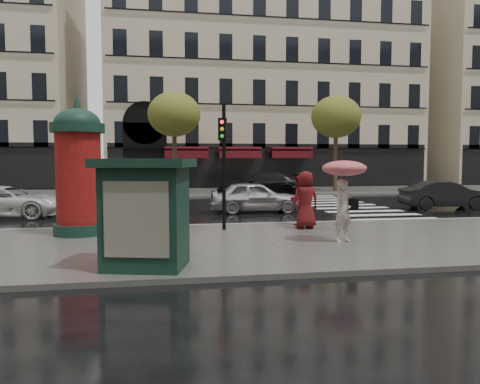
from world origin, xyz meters
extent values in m
plane|color=black|center=(0.00, 0.00, 0.00)|extent=(160.00, 160.00, 0.00)
cube|color=#474744|center=(0.00, -0.50, 0.06)|extent=(90.00, 7.00, 0.12)
cube|color=#474744|center=(0.00, 19.00, 0.06)|extent=(90.00, 6.00, 0.12)
cube|color=slate|center=(0.00, 3.00, 0.07)|extent=(90.00, 0.25, 0.14)
cube|color=slate|center=(0.00, 16.00, 0.07)|extent=(90.00, 0.25, 0.14)
cube|color=silver|center=(6.00, 9.60, 0.01)|extent=(3.60, 11.75, 0.01)
cube|color=#B7A88C|center=(6.00, 30.00, 10.00)|extent=(26.00, 14.00, 20.00)
cylinder|color=#38281C|center=(-2.00, 18.00, 2.60)|extent=(0.28, 0.28, 5.20)
ellipsoid|color=#425B1C|center=(-2.00, 18.00, 5.20)|extent=(3.40, 3.40, 2.89)
cylinder|color=#38281C|center=(9.00, 18.00, 2.60)|extent=(0.28, 0.28, 5.20)
ellipsoid|color=#425B1C|center=(9.00, 18.00, 5.20)|extent=(3.40, 3.40, 2.89)
imported|color=#C0B39E|center=(1.80, -0.93, 0.97)|extent=(0.73, 0.63, 1.70)
cylinder|color=black|center=(1.80, -0.93, 1.53)|extent=(0.02, 0.02, 1.07)
ellipsoid|color=#E42A69|center=(1.80, -0.93, 2.10)|extent=(1.18, 1.18, 0.41)
cone|color=black|center=(1.80, -0.93, 2.34)|extent=(0.04, 0.04, 0.09)
cube|color=black|center=(2.05, -1.00, 1.14)|extent=(0.25, 0.11, 0.32)
imported|color=maroon|center=(1.61, 2.40, 0.96)|extent=(1.03, 0.97, 1.69)
imported|color=#541012|center=(1.56, 1.59, 1.04)|extent=(0.98, 0.72, 1.84)
cylinder|color=#122E24|center=(-5.37, 1.65, 0.28)|extent=(1.51, 1.51, 0.32)
cylinder|color=maroon|center=(-5.37, 1.65, 1.79)|extent=(1.29, 1.29, 2.69)
cylinder|color=#122E24|center=(-5.37, 1.65, 3.24)|extent=(1.55, 1.55, 0.27)
ellipsoid|color=#122E24|center=(-5.37, 1.65, 3.35)|extent=(1.33, 1.33, 0.93)
cone|color=#122E24|center=(-5.37, 1.65, 4.05)|extent=(0.22, 0.22, 0.48)
cylinder|color=black|center=(-1.04, 1.80, 2.08)|extent=(0.12, 0.12, 3.91)
cube|color=black|center=(-1.11, 1.60, 3.25)|extent=(0.29, 0.25, 0.68)
cube|color=#122E24|center=(-3.32, -3.00, 1.15)|extent=(1.83, 1.62, 2.05)
cube|color=#122E24|center=(-3.32, -3.00, 2.27)|extent=(2.19, 1.98, 0.18)
imported|color=silver|center=(1.11, 7.23, 0.68)|extent=(4.07, 1.81, 1.36)
imported|color=black|center=(10.07, 7.02, 0.66)|extent=(4.11, 1.79, 1.32)
imported|color=silver|center=(-9.07, 7.14, 0.63)|extent=(4.68, 2.35, 1.27)
imported|color=black|center=(2.98, 15.00, 0.76)|extent=(5.40, 2.65, 1.51)
imported|color=silver|center=(-5.61, 14.64, 0.65)|extent=(3.94, 1.85, 1.30)
camera|label=1|loc=(-3.06, -12.67, 2.36)|focal=35.00mm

